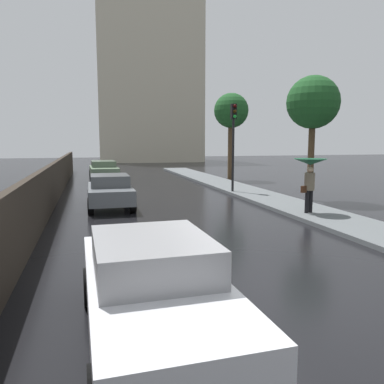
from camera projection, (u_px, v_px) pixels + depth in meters
ground at (259, 296)px, 6.68m from camera, size 120.00×120.00×0.00m
car_grey_near_kerb at (110, 191)px, 15.45m from camera, size 1.78×3.83×1.34m
car_white_mid_road at (153, 289)px, 5.07m from camera, size 1.84×4.37×1.44m
car_green_far_ahead at (104, 169)px, 26.79m from camera, size 1.98×4.43×1.31m
pedestrian_with_umbrella_near at (310, 169)px, 13.50m from camera, size 1.16×1.16×1.93m
traffic_light at (233, 131)px, 19.19m from camera, size 0.26×0.39×4.38m
street_tree_mid at (313, 104)px, 16.93m from camera, size 2.33×2.33×5.55m
street_tree_far at (231, 112)px, 26.13m from camera, size 2.35×2.35×5.93m
distant_tower at (149, 80)px, 50.66m from camera, size 13.48×9.48×21.32m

